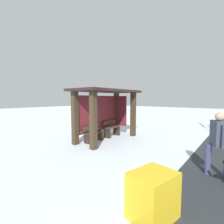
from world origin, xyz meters
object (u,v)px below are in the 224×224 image
bench_center_inside (112,129)px  person_walking (218,140)px  bus_shelter (106,105)px  bench_left_inside (93,135)px  grit_bin (153,195)px

bench_center_inside → person_walking: 4.93m
bus_shelter → bench_center_inside: size_ratio=3.56×
bus_shelter → bench_center_inside: bus_shelter is taller
bench_left_inside → person_walking: 4.66m
bus_shelter → bench_left_inside: 1.47m
bus_shelter → grit_bin: bus_shelter is taller
bus_shelter → bench_left_inside: bearing=171.0°
bench_center_inside → person_walking: size_ratio=0.61×
bus_shelter → bench_center_inside: bearing=11.1°
grit_bin → bus_shelter: bearing=48.9°
bus_shelter → grit_bin: size_ratio=4.62×
bench_left_inside → grit_bin: bearing=-123.8°
bench_left_inside → bench_center_inside: (1.27, -0.00, 0.04)m
bench_left_inside → person_walking: (-0.40, -4.60, 0.59)m
bench_center_inside → grit_bin: (-3.93, -3.97, 0.02)m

